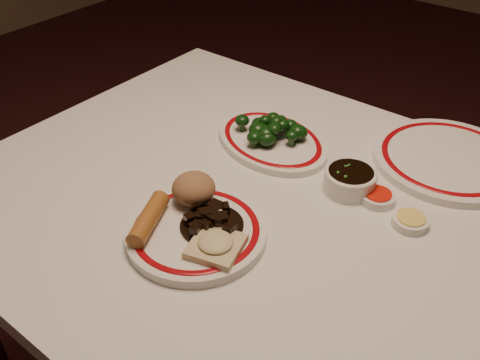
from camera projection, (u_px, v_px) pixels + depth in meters
name	position (u px, v px, depth m)	size (l,w,h in m)	color
dining_table	(276.00, 245.00, 1.02)	(1.20, 0.90, 0.75)	silver
main_plate	(196.00, 232.00, 0.90)	(0.26, 0.26, 0.02)	white
rice_mound	(194.00, 189.00, 0.94)	(0.08, 0.08, 0.06)	#986A47
spring_roll	(149.00, 219.00, 0.89)	(0.03, 0.03, 0.12)	#A06327
fried_wonton	(216.00, 245.00, 0.85)	(0.10, 0.10, 0.02)	#C9BD8E
stirfry_heap	(211.00, 220.00, 0.90)	(0.11, 0.11, 0.03)	black
broccoli_plate	(272.00, 141.00, 1.13)	(0.31, 0.29, 0.02)	white
broccoli_pile	(272.00, 129.00, 1.12)	(0.15, 0.12, 0.05)	#23471C
soy_bowl	(350.00, 180.00, 1.00)	(0.10, 0.10, 0.04)	white
sweet_sour_dish	(377.00, 197.00, 0.98)	(0.06, 0.06, 0.02)	white
mustard_dish	(410.00, 221.00, 0.93)	(0.06, 0.06, 0.02)	white
far_plate	(448.00, 159.00, 1.08)	(0.30, 0.30, 0.02)	white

